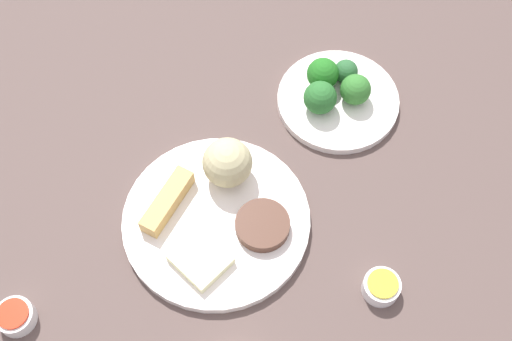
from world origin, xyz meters
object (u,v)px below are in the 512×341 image
object	(u,v)px
broccoli_plate	(338,101)
sauce_ramekin_hot_mustard	(381,287)
sauce_ramekin_sweet_and_sour	(15,315)
main_plate	(215,219)

from	to	relation	value
broccoli_plate	sauce_ramekin_hot_mustard	xyz separation A→B (m)	(-0.31, 0.12, 0.01)
broccoli_plate	sauce_ramekin_hot_mustard	bearing A→B (deg)	158.67
sauce_ramekin_hot_mustard	sauce_ramekin_sweet_and_sour	bearing A→B (deg)	65.99
sauce_ramekin_hot_mustard	sauce_ramekin_sweet_and_sour	world-z (taller)	same
sauce_ramekin_sweet_and_sour	main_plate	bearing A→B (deg)	-89.86
sauce_ramekin_hot_mustard	sauce_ramekin_sweet_and_sour	distance (m)	0.52
main_plate	broccoli_plate	xyz separation A→B (m)	(0.10, -0.28, -0.00)
main_plate	sauce_ramekin_hot_mustard	world-z (taller)	sauce_ramekin_hot_mustard
sauce_ramekin_hot_mustard	broccoli_plate	bearing A→B (deg)	-21.33
main_plate	sauce_ramekin_sweet_and_sour	bearing A→B (deg)	90.14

